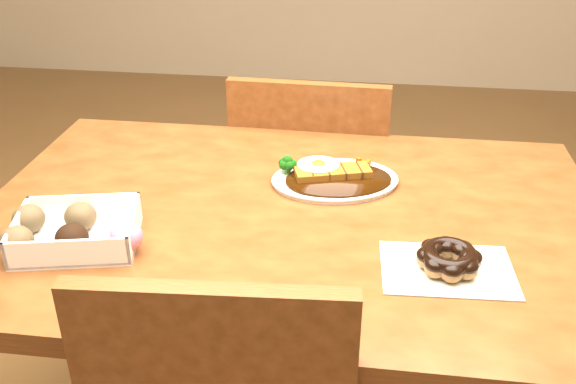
# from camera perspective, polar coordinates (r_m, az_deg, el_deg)

# --- Properties ---
(table) EXTENTS (1.20, 0.80, 0.75)m
(table) POSITION_cam_1_polar(r_m,az_deg,el_deg) (1.29, 0.12, -5.57)
(table) COLOR #532910
(table) RESTS_ON ground
(chair_far) EXTENTS (0.43, 0.43, 0.87)m
(chair_far) POSITION_cam_1_polar(r_m,az_deg,el_deg) (1.83, 2.15, -0.73)
(chair_far) COLOR #532910
(chair_far) RESTS_ON ground
(katsu_curry_plate) EXTENTS (0.29, 0.24, 0.05)m
(katsu_curry_plate) POSITION_cam_1_polar(r_m,az_deg,el_deg) (1.34, 4.00, 1.34)
(katsu_curry_plate) COLOR white
(katsu_curry_plate) RESTS_ON table
(donut_box) EXTENTS (0.25, 0.20, 0.06)m
(donut_box) POSITION_cam_1_polar(r_m,az_deg,el_deg) (1.18, -18.58, -3.21)
(donut_box) COLOR white
(donut_box) RESTS_ON table
(pon_de_ring) EXTENTS (0.23, 0.16, 0.04)m
(pon_de_ring) POSITION_cam_1_polar(r_m,az_deg,el_deg) (1.09, 14.10, -5.83)
(pon_de_ring) COLOR silver
(pon_de_ring) RESTS_ON table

